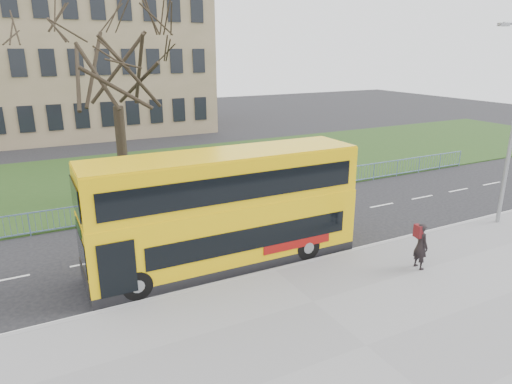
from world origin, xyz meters
The scene contains 9 objects.
ground centered at (0.00, 0.00, 0.00)m, with size 120.00×120.00×0.00m, color black.
pavement centered at (0.00, -6.75, 0.06)m, with size 80.00×10.50×0.12m, color slate.
kerb centered at (0.00, -1.55, 0.07)m, with size 80.00×0.20×0.14m, color gray.
grass_verge centered at (0.00, 14.30, 0.04)m, with size 80.00×15.40×0.08m, color #203B15.
guard_railing centered at (0.00, 6.60, 0.55)m, with size 40.00×0.12×1.10m, color #6584B5, non-canonical shape.
bare_tree centered at (-3.00, 10.00, 6.15)m, with size 8.50×8.50×12.14m, color black, non-canonical shape.
civic_building centered at (-5.00, 35.00, 7.00)m, with size 30.00×15.00×14.00m, color #817152.
yellow_bus centered at (-1.28, 0.00, 2.35)m, with size 10.46×2.60×4.37m.
pedestrian centered at (4.93, -3.94, 1.02)m, with size 0.66×0.43×1.80m, color black.
Camera 1 is at (-7.78, -14.98, 8.05)m, focal length 32.00 mm.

